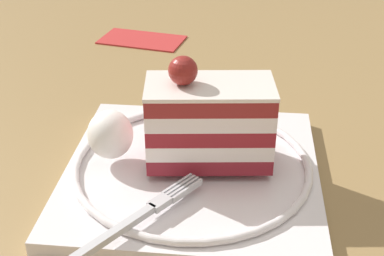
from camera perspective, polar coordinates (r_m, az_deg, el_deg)
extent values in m
plane|color=olive|center=(0.43, 0.81, -6.12)|extent=(2.40, 2.40, 0.00)
cube|color=white|center=(0.44, 0.00, -4.77)|extent=(0.21, 0.21, 0.01)
torus|color=white|center=(0.43, 0.00, -3.80)|extent=(0.20, 0.20, 0.01)
cube|color=maroon|center=(0.43, 1.78, -2.48)|extent=(0.10, 0.06, 0.01)
cube|color=white|center=(0.42, 1.81, -1.06)|extent=(0.10, 0.06, 0.01)
cube|color=maroon|center=(0.42, 1.83, 0.41)|extent=(0.10, 0.06, 0.01)
cube|color=white|center=(0.41, 1.86, 1.92)|extent=(0.10, 0.06, 0.01)
cube|color=maroon|center=(0.40, 1.89, 3.48)|extent=(0.10, 0.06, 0.01)
cube|color=white|center=(0.40, 1.91, 4.46)|extent=(0.10, 0.06, 0.00)
sphere|color=maroon|center=(0.40, -0.96, 6.08)|extent=(0.02, 0.02, 0.02)
ellipsoid|color=white|center=(0.43, -8.62, -0.67)|extent=(0.04, 0.04, 0.04)
cube|color=silver|center=(0.36, -8.11, -10.84)|extent=(0.05, 0.06, 0.00)
cube|color=silver|center=(0.38, -3.45, -7.91)|extent=(0.02, 0.02, 0.00)
cube|color=silver|center=(0.39, -0.49, -6.63)|extent=(0.02, 0.03, 0.00)
cube|color=silver|center=(0.39, -0.85, -6.44)|extent=(0.02, 0.03, 0.00)
cube|color=silver|center=(0.40, -1.21, -6.25)|extent=(0.02, 0.03, 0.00)
cube|color=silver|center=(0.40, -1.56, -6.06)|extent=(0.02, 0.03, 0.00)
cube|color=#B82E2D|center=(0.72, -5.31, 9.33)|extent=(0.12, 0.08, 0.00)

